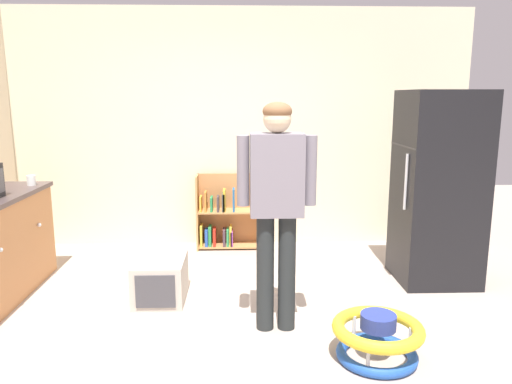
{
  "coord_description": "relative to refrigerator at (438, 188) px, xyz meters",
  "views": [
    {
      "loc": [
        -0.04,
        -3.34,
        1.72
      ],
      "look_at": [
        0.09,
        0.33,
        1.0
      ],
      "focal_mm": 34.36,
      "sensor_mm": 36.0,
      "label": 1
    }
  ],
  "objects": [
    {
      "name": "bookshelf",
      "position": [
        -1.98,
        1.1,
        -0.53
      ],
      "size": [
        0.8,
        0.28,
        0.85
      ],
      "color": "tan",
      "rests_on": "ground"
    },
    {
      "name": "back_wall",
      "position": [
        -1.8,
        1.29,
        0.46
      ],
      "size": [
        5.2,
        0.06,
        2.7
      ],
      "primitive_type": "cube",
      "color": "beige",
      "rests_on": "ground"
    },
    {
      "name": "baby_walker",
      "position": [
        -0.93,
        -1.43,
        -0.73
      ],
      "size": [
        0.6,
        0.6,
        0.32
      ],
      "color": "#2252B3",
      "rests_on": "ground"
    },
    {
      "name": "white_cup",
      "position": [
        -3.79,
        0.22,
        0.06
      ],
      "size": [
        0.08,
        0.08,
        0.09
      ],
      "primitive_type": "cylinder",
      "color": "white",
      "rests_on": "kitchen_counter"
    },
    {
      "name": "refrigerator",
      "position": [
        0.0,
        0.0,
        0.0
      ],
      "size": [
        0.73,
        0.68,
        1.78
      ],
      "color": "black",
      "rests_on": "ground"
    },
    {
      "name": "standing_person",
      "position": [
        -1.57,
        -0.95,
        0.12
      ],
      "size": [
        0.57,
        0.22,
        1.69
      ],
      "color": "#24292A",
      "rests_on": "ground"
    },
    {
      "name": "ground_plane",
      "position": [
        -1.8,
        -1.04,
        -0.89
      ],
      "size": [
        12.0,
        12.0,
        0.0
      ],
      "primitive_type": "plane",
      "color": "#B2A092",
      "rests_on": "ground"
    },
    {
      "name": "pet_carrier",
      "position": [
        -2.52,
        -0.38,
        -0.71
      ],
      "size": [
        0.42,
        0.55,
        0.36
      ],
      "color": "#BDB4A7",
      "rests_on": "ground"
    }
  ]
}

